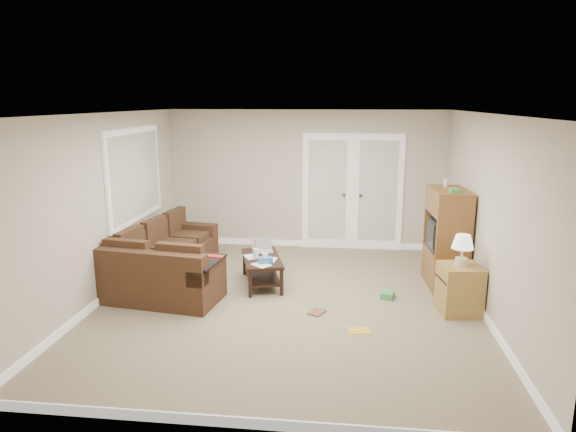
# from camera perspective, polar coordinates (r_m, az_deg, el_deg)

# --- Properties ---
(floor) EXTENTS (5.50, 5.50, 0.00)m
(floor) POSITION_cam_1_polar(r_m,az_deg,el_deg) (7.01, 0.01, -9.57)
(floor) COLOR gray
(floor) RESTS_ON ground
(ceiling) EXTENTS (5.00, 5.50, 0.02)m
(ceiling) POSITION_cam_1_polar(r_m,az_deg,el_deg) (6.48, 0.01, 11.33)
(ceiling) COLOR white
(ceiling) RESTS_ON wall_back
(wall_left) EXTENTS (0.02, 5.50, 2.50)m
(wall_left) POSITION_cam_1_polar(r_m,az_deg,el_deg) (7.35, -19.75, 0.92)
(wall_left) COLOR beige
(wall_left) RESTS_ON floor
(wall_right) EXTENTS (0.02, 5.50, 2.50)m
(wall_right) POSITION_cam_1_polar(r_m,az_deg,el_deg) (6.82, 21.36, -0.07)
(wall_right) COLOR beige
(wall_right) RESTS_ON floor
(wall_back) EXTENTS (5.00, 0.02, 2.50)m
(wall_back) POSITION_cam_1_polar(r_m,az_deg,el_deg) (9.33, 1.95, 4.04)
(wall_back) COLOR beige
(wall_back) RESTS_ON floor
(wall_front) EXTENTS (5.00, 0.02, 2.50)m
(wall_front) POSITION_cam_1_polar(r_m,az_deg,el_deg) (4.02, -4.51, -7.85)
(wall_front) COLOR beige
(wall_front) RESTS_ON floor
(baseboards) EXTENTS (5.00, 5.50, 0.10)m
(baseboards) POSITION_cam_1_polar(r_m,az_deg,el_deg) (6.99, 0.01, -9.19)
(baseboards) COLOR white
(baseboards) RESTS_ON floor
(french_doors) EXTENTS (1.80, 0.05, 2.13)m
(french_doors) POSITION_cam_1_polar(r_m,az_deg,el_deg) (9.30, 7.15, 2.58)
(french_doors) COLOR white
(french_doors) RESTS_ON floor
(window_left) EXTENTS (0.05, 1.92, 1.42)m
(window_left) POSITION_cam_1_polar(r_m,az_deg,el_deg) (8.18, -16.62, 4.41)
(window_left) COLOR white
(window_left) RESTS_ON wall_left
(sectional_sofa) EXTENTS (1.77, 2.71, 0.77)m
(sectional_sofa) POSITION_cam_1_polar(r_m,az_deg,el_deg) (7.80, -13.61, -5.21)
(sectional_sofa) COLOR #462C1B
(sectional_sofa) RESTS_ON floor
(coffee_table) EXTENTS (0.78, 1.13, 0.70)m
(coffee_table) POSITION_cam_1_polar(r_m,az_deg,el_deg) (7.60, -2.91, -5.94)
(coffee_table) COLOR black
(coffee_table) RESTS_ON floor
(tv_armoire) EXTENTS (0.54, 0.92, 1.53)m
(tv_armoire) POSITION_cam_1_polar(r_m,az_deg,el_deg) (7.76, 17.18, -2.31)
(tv_armoire) COLOR brown
(tv_armoire) RESTS_ON floor
(side_cabinet) EXTENTS (0.55, 0.55, 1.03)m
(side_cabinet) POSITION_cam_1_polar(r_m,az_deg,el_deg) (6.91, 18.52, -7.29)
(side_cabinet) COLOR #A4813C
(side_cabinet) RESTS_ON floor
(space_heater) EXTENTS (0.12, 0.11, 0.30)m
(space_heater) POSITION_cam_1_polar(r_m,az_deg,el_deg) (9.35, 15.29, -3.29)
(space_heater) COLOR white
(space_heater) RESTS_ON floor
(floor_magazine) EXTENTS (0.29, 0.24, 0.01)m
(floor_magazine) POSITION_cam_1_polar(r_m,az_deg,el_deg) (6.27, 7.91, -12.48)
(floor_magazine) COLOR gold
(floor_magazine) RESTS_ON floor
(floor_greenbox) EXTENTS (0.21, 0.25, 0.09)m
(floor_greenbox) POSITION_cam_1_polar(r_m,az_deg,el_deg) (7.27, 11.00, -8.58)
(floor_greenbox) COLOR #439548
(floor_greenbox) RESTS_ON floor
(floor_book) EXTENTS (0.25, 0.28, 0.02)m
(floor_book) POSITION_cam_1_polar(r_m,az_deg,el_deg) (6.73, 2.59, -10.49)
(floor_book) COLOR brown
(floor_book) RESTS_ON floor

